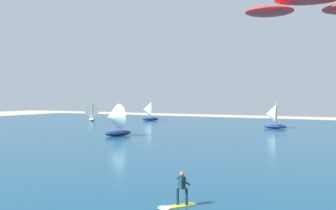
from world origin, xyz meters
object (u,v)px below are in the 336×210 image
kite (308,6)px  sailboat_trailing (114,120)px  sailboat_anchored_offshore (148,111)px  sailboat_mid_right (92,112)px  sailboat_mid_left (272,116)px  kitesurfer (178,194)px

kite → sailboat_trailing: 33.21m
sailboat_anchored_offshore → sailboat_mid_right: (-10.82, -6.48, -0.12)m
sailboat_anchored_offshore → kite: bearing=-50.3°
sailboat_anchored_offshore → sailboat_mid_left: sailboat_anchored_offshore is taller
kite → sailboat_mid_left: size_ratio=1.65×
sailboat_trailing → sailboat_mid_left: bearing=54.6°
kitesurfer → kite: kite is taller
sailboat_anchored_offshore → sailboat_mid_right: 12.61m
sailboat_trailing → sailboat_mid_left: sailboat_trailing is taller
kitesurfer → sailboat_trailing: 32.81m
kitesurfer → sailboat_mid_right: 67.24m
kitesurfer → sailboat_trailing: (-21.85, 24.42, 1.62)m
kitesurfer → sailboat_anchored_offshore: bearing=122.6°
sailboat_mid_right → sailboat_mid_left: size_ratio=0.96×
kite → sailboat_anchored_offshore: bearing=129.7°
sailboat_trailing → kitesurfer: bearing=-48.2°
kitesurfer → kite: bearing=53.4°
kitesurfer → sailboat_anchored_offshore: sailboat_anchored_offshore is taller
sailboat_anchored_offshore → sailboat_trailing: bearing=-66.4°
kitesurfer → sailboat_trailing: size_ratio=0.39×
sailboat_trailing → sailboat_mid_left: 27.73m
kitesurfer → kite: 12.94m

